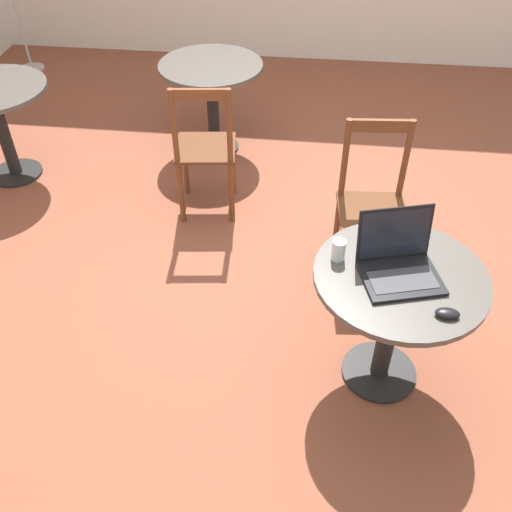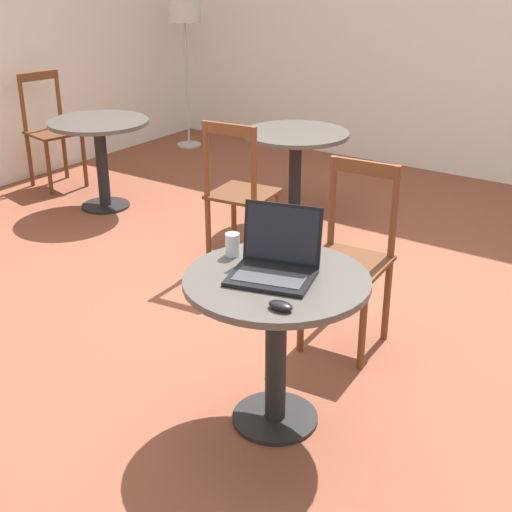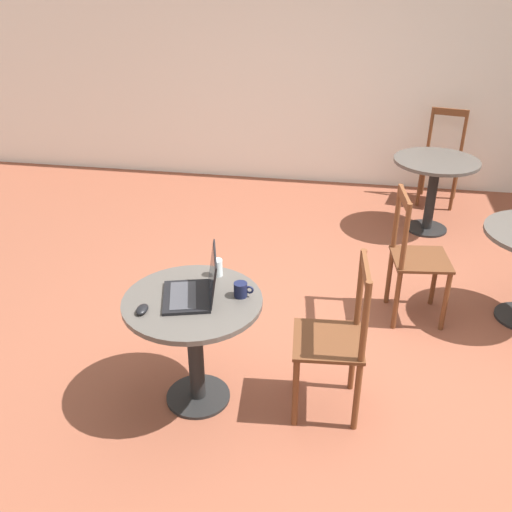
{
  "view_description": "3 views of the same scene",
  "coord_description": "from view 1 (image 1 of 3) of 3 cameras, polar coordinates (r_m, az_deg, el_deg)",
  "views": [
    {
      "loc": [
        -2.66,
        -0.16,
        2.41
      ],
      "look_at": [
        -0.55,
        0.08,
        0.53
      ],
      "focal_mm": 40.0,
      "sensor_mm": 36.0,
      "label": 1
    },
    {
      "loc": [
        -2.98,
        -2.0,
        1.94
      ],
      "look_at": [
        -0.33,
        -0.16,
        0.52
      ],
      "focal_mm": 50.0,
      "sensor_mm": 36.0,
      "label": 2
    },
    {
      "loc": [
        0.0,
        -3.1,
        2.37
      ],
      "look_at": [
        -0.54,
        -0.01,
        0.69
      ],
      "focal_mm": 40.0,
      "sensor_mm": 36.0,
      "label": 3
    }
  ],
  "objects": [
    {
      "name": "cafe_table_mid",
      "position": [
        4.47,
        -4.46,
        16.72
      ],
      "size": [
        0.77,
        0.77,
        0.7
      ],
      "color": "black",
      "rests_on": "ground_plane"
    },
    {
      "name": "mouse",
      "position": [
        2.43,
        18.6,
        -5.46
      ],
      "size": [
        0.06,
        0.1,
        0.03
      ],
      "color": "black",
      "rests_on": "cafe_table_near"
    },
    {
      "name": "laptop",
      "position": [
        2.54,
        14.09,
        -0.71
      ],
      "size": [
        0.37,
        0.4,
        0.27
      ],
      "color": "black",
      "rests_on": "cafe_table_near"
    },
    {
      "name": "cafe_table_near",
      "position": [
        2.68,
        13.76,
        -4.33
      ],
      "size": [
        0.77,
        0.77,
        0.7
      ],
      "color": "black",
      "rests_on": "ground_plane"
    },
    {
      "name": "ground_plane",
      "position": [
        3.59,
        2.34,
        -0.61
      ],
      "size": [
        16.0,
        16.0,
        0.0
      ],
      "primitive_type": "plane",
      "color": "brown"
    },
    {
      "name": "drinking_glass",
      "position": [
        2.56,
        8.25,
        0.59
      ],
      "size": [
        0.06,
        0.06,
        0.1
      ],
      "color": "silver",
      "rests_on": "cafe_table_near"
    },
    {
      "name": "chair_near_right",
      "position": [
        3.31,
        11.52,
        4.73
      ],
      "size": [
        0.42,
        0.42,
        0.96
      ],
      "color": "brown",
      "rests_on": "ground_plane"
    },
    {
      "name": "chair_mid_left",
      "position": [
        3.76,
        -5.09,
        10.41
      ],
      "size": [
        0.43,
        0.43,
        0.96
      ],
      "color": "brown",
      "rests_on": "ground_plane"
    },
    {
      "name": "mug",
      "position": [
        2.72,
        12.49,
        2.6
      ],
      "size": [
        0.11,
        0.07,
        0.08
      ],
      "color": "#141938",
      "rests_on": "cafe_table_near"
    }
  ]
}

